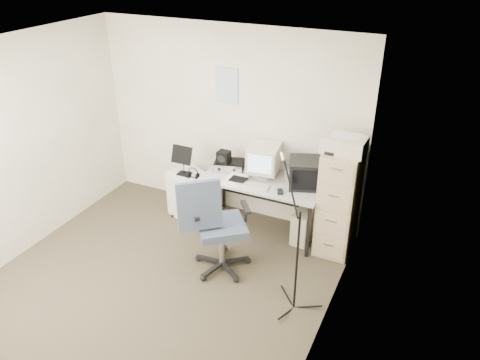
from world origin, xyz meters
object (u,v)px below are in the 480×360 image
at_px(desk, 262,205).
at_px(side_cart, 190,195).
at_px(filing_cabinet, 339,201).
at_px(office_chair, 221,225).

bearing_deg(desk, side_cart, -175.31).
xyz_separation_m(filing_cabinet, side_cart, (-1.97, -0.11, -0.33)).
bearing_deg(side_cart, desk, 27.99).
bearing_deg(filing_cabinet, office_chair, -138.61).
xyz_separation_m(filing_cabinet, desk, (-0.95, -0.03, -0.29)).
relative_size(office_chair, side_cart, 1.84).
bearing_deg(office_chair, side_cart, 98.18).
xyz_separation_m(desk, office_chair, (-0.12, -0.91, 0.21)).
height_order(desk, side_cart, desk).
bearing_deg(filing_cabinet, desk, -178.19).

